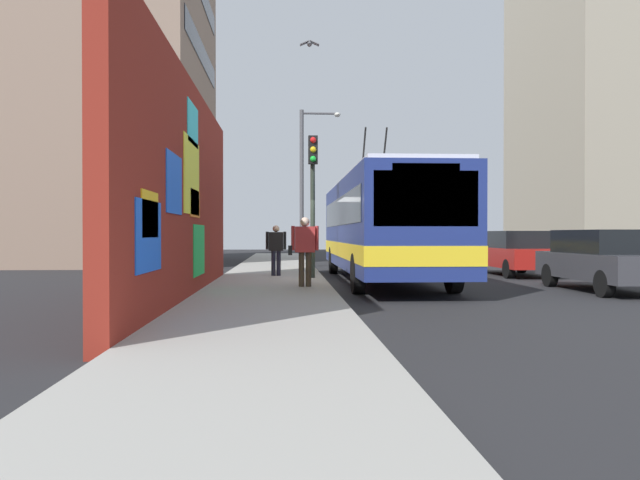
{
  "coord_description": "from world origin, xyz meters",
  "views": [
    {
      "loc": [
        -18.16,
        1.17,
        1.47
      ],
      "look_at": [
        1.82,
        0.04,
        1.28
      ],
      "focal_mm": 34.3,
      "sensor_mm": 36.0,
      "label": 1
    }
  ],
  "objects_px": {
    "parked_car_red": "(515,252)",
    "pedestrian_at_curb": "(305,246)",
    "city_bus": "(382,224)",
    "street_lamp": "(306,176)",
    "traffic_light": "(313,182)",
    "pedestrian_midblock": "(276,246)",
    "parked_car_dark_gray": "(604,259)"
  },
  "relations": [
    {
      "from": "parked_car_red",
      "to": "street_lamp",
      "type": "distance_m",
      "value": 9.9
    },
    {
      "from": "city_bus",
      "to": "parked_car_red",
      "type": "distance_m",
      "value": 5.86
    },
    {
      "from": "street_lamp",
      "to": "city_bus",
      "type": "bearing_deg",
      "value": -166.34
    },
    {
      "from": "pedestrian_at_curb",
      "to": "city_bus",
      "type": "bearing_deg",
      "value": -36.13
    },
    {
      "from": "parked_car_dark_gray",
      "to": "pedestrian_midblock",
      "type": "bearing_deg",
      "value": 63.93
    },
    {
      "from": "city_bus",
      "to": "pedestrian_at_curb",
      "type": "distance_m",
      "value": 4.27
    },
    {
      "from": "parked_car_dark_gray",
      "to": "street_lamp",
      "type": "relative_size",
      "value": 0.65
    },
    {
      "from": "pedestrian_midblock",
      "to": "traffic_light",
      "type": "xyz_separation_m",
      "value": [
        -1.05,
        -1.12,
        1.94
      ]
    },
    {
      "from": "street_lamp",
      "to": "parked_car_red",
      "type": "bearing_deg",
      "value": -129.17
    },
    {
      "from": "parked_car_red",
      "to": "pedestrian_at_curb",
      "type": "relative_size",
      "value": 2.56
    },
    {
      "from": "pedestrian_at_curb",
      "to": "parked_car_red",
      "type": "bearing_deg",
      "value": -52.27
    },
    {
      "from": "parked_car_dark_gray",
      "to": "traffic_light",
      "type": "bearing_deg",
      "value": 67.17
    },
    {
      "from": "parked_car_red",
      "to": "parked_car_dark_gray",
      "type": "bearing_deg",
      "value": 180.0
    },
    {
      "from": "traffic_light",
      "to": "street_lamp",
      "type": "height_order",
      "value": "street_lamp"
    },
    {
      "from": "pedestrian_at_curb",
      "to": "street_lamp",
      "type": "relative_size",
      "value": 0.25
    },
    {
      "from": "parked_car_red",
      "to": "traffic_light",
      "type": "distance_m",
      "value": 8.22
    },
    {
      "from": "city_bus",
      "to": "street_lamp",
      "type": "height_order",
      "value": "street_lamp"
    },
    {
      "from": "traffic_light",
      "to": "parked_car_dark_gray",
      "type": "bearing_deg",
      "value": -112.83
    },
    {
      "from": "city_bus",
      "to": "street_lamp",
      "type": "distance_m",
      "value": 8.99
    },
    {
      "from": "parked_car_red",
      "to": "pedestrian_at_curb",
      "type": "bearing_deg",
      "value": 127.73
    },
    {
      "from": "city_bus",
      "to": "parked_car_red",
      "type": "height_order",
      "value": "city_bus"
    },
    {
      "from": "city_bus",
      "to": "street_lamp",
      "type": "relative_size",
      "value": 1.76
    },
    {
      "from": "parked_car_red",
      "to": "street_lamp",
      "type": "relative_size",
      "value": 0.65
    },
    {
      "from": "parked_car_red",
      "to": "pedestrian_at_curb",
      "type": "distance_m",
      "value": 9.73
    },
    {
      "from": "parked_car_red",
      "to": "street_lamp",
      "type": "xyz_separation_m",
      "value": [
        5.91,
        7.25,
        3.24
      ]
    },
    {
      "from": "city_bus",
      "to": "street_lamp",
      "type": "xyz_separation_m",
      "value": [
        8.45,
        2.05,
        2.29
      ]
    },
    {
      "from": "city_bus",
      "to": "pedestrian_at_curb",
      "type": "xyz_separation_m",
      "value": [
        -3.41,
        2.49,
        -0.6
      ]
    },
    {
      "from": "parked_car_dark_gray",
      "to": "pedestrian_at_curb",
      "type": "bearing_deg",
      "value": 89.18
    },
    {
      "from": "parked_car_dark_gray",
      "to": "street_lamp",
      "type": "distance_m",
      "value": 14.37
    },
    {
      "from": "pedestrian_at_curb",
      "to": "pedestrian_midblock",
      "type": "distance_m",
      "value": 4.11
    },
    {
      "from": "city_bus",
      "to": "parked_car_dark_gray",
      "type": "distance_m",
      "value": 6.35
    },
    {
      "from": "parked_car_red",
      "to": "traffic_light",
      "type": "relative_size",
      "value": 1.04
    }
  ]
}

